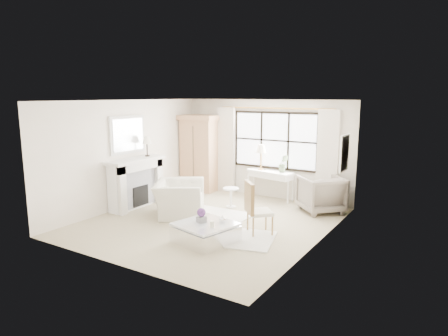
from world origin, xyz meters
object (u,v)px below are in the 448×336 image
Objects in this scene: club_armchair at (179,199)px; armoire at (199,153)px; console_table at (270,185)px; coffee_table at (206,233)px.

armoire is at bearing -6.86° from club_armchair.
console_table is 1.13× the size of coffee_table.
club_armchair is at bearing 157.25° from coffee_table.
console_table is 1.09× the size of club_armchair.
armoire reaches higher than console_table.
armoire is 1.79× the size of club_armchair.
armoire reaches higher than club_armchair.
console_table is at bearing -0.12° from armoire.
club_armchair is 1.88m from coffee_table.
console_table reaches higher than coffee_table.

